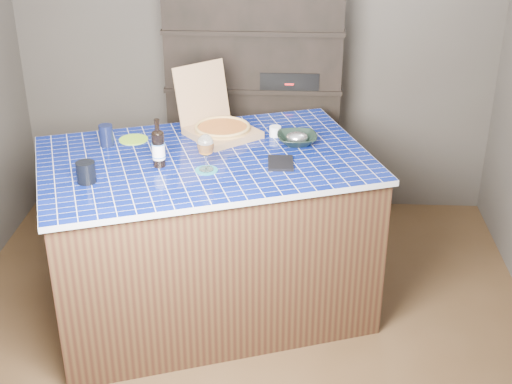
# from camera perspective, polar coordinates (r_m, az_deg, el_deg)

# --- Properties ---
(room) EXTENTS (3.50, 3.50, 3.50)m
(room) POSITION_cam_1_polar(r_m,az_deg,el_deg) (3.59, -1.53, 4.35)
(room) COLOR #503922
(room) RESTS_ON ground
(shelving_unit) EXTENTS (1.20, 0.41, 1.80)m
(shelving_unit) POSITION_cam_1_polar(r_m,az_deg,el_deg) (5.14, -0.09, 7.18)
(shelving_unit) COLOR black
(shelving_unit) RESTS_ON floor
(kitchen_island) EXTENTS (2.10, 1.69, 1.00)m
(kitchen_island) POSITION_cam_1_polar(r_m,az_deg,el_deg) (4.23, -3.90, -3.41)
(kitchen_island) COLOR #48321C
(kitchen_island) RESTS_ON floor
(pizza_box) EXTENTS (0.55, 0.56, 0.39)m
(pizza_box) POSITION_cam_1_polar(r_m,az_deg,el_deg) (4.29, -2.88, 5.27)
(pizza_box) COLOR #97774E
(pizza_box) RESTS_ON kitchen_island
(mead_bottle) EXTENTS (0.07, 0.07, 0.27)m
(mead_bottle) POSITION_cam_1_polar(r_m,az_deg,el_deg) (3.88, -7.82, 3.52)
(mead_bottle) COLOR black
(mead_bottle) RESTS_ON kitchen_island
(teal_trivet) EXTENTS (0.12, 0.12, 0.01)m
(teal_trivet) POSITION_cam_1_polar(r_m,az_deg,el_deg) (3.84, -3.99, 1.75)
(teal_trivet) COLOR #197382
(teal_trivet) RESTS_ON kitchen_island
(wine_glass) EXTENTS (0.09, 0.09, 0.20)m
(wine_glass) POSITION_cam_1_polar(r_m,az_deg,el_deg) (3.78, -4.05, 3.69)
(wine_glass) COLOR white
(wine_glass) RESTS_ON teal_trivet
(tumbler) EXTENTS (0.10, 0.10, 0.11)m
(tumbler) POSITION_cam_1_polar(r_m,az_deg,el_deg) (3.78, -13.44, 1.55)
(tumbler) COLOR black
(tumbler) RESTS_ON kitchen_island
(dvd_case) EXTENTS (0.15, 0.20, 0.02)m
(dvd_case) POSITION_cam_1_polar(r_m,az_deg,el_deg) (3.90, 1.98, 2.33)
(dvd_case) COLOR black
(dvd_case) RESTS_ON kitchen_island
(bowl) EXTENTS (0.26, 0.26, 0.06)m
(bowl) POSITION_cam_1_polar(r_m,az_deg,el_deg) (4.17, 3.30, 4.25)
(bowl) COLOR black
(bowl) RESTS_ON kitchen_island
(foil_contents) EXTENTS (0.13, 0.11, 0.06)m
(foil_contents) POSITION_cam_1_polar(r_m,az_deg,el_deg) (4.17, 3.30, 4.39)
(foil_contents) COLOR silver
(foil_contents) RESTS_ON bowl
(white_jar) EXTENTS (0.07, 0.07, 0.06)m
(white_jar) POSITION_cam_1_polar(r_m,az_deg,el_deg) (4.28, 1.55, 4.88)
(white_jar) COLOR white
(white_jar) RESTS_ON kitchen_island
(navy_cup) EXTENTS (0.08, 0.08, 0.13)m
(navy_cup) POSITION_cam_1_polar(r_m,az_deg,el_deg) (4.22, -11.90, 4.46)
(navy_cup) COLOR black
(navy_cup) RESTS_ON kitchen_island
(green_trivet) EXTENTS (0.17, 0.17, 0.01)m
(green_trivet) POSITION_cam_1_polar(r_m,az_deg,el_deg) (4.29, -9.78, 4.17)
(green_trivet) COLOR #89C72A
(green_trivet) RESTS_ON kitchen_island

